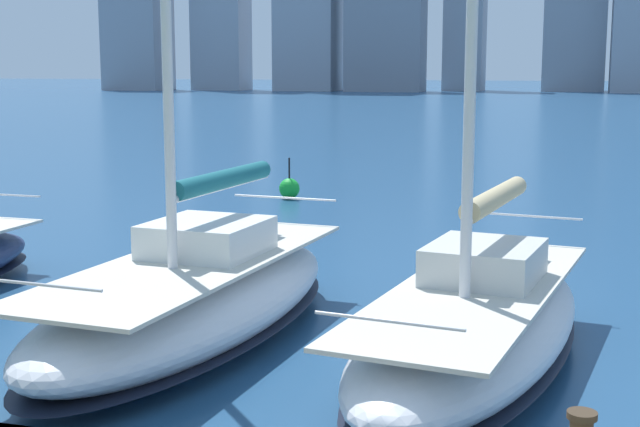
# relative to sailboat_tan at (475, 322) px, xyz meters

# --- Properties ---
(sailboat_tan) EXTENTS (3.78, 8.56, 10.22)m
(sailboat_tan) POSITION_rel_sailboat_tan_xyz_m (0.00, 0.00, 0.00)
(sailboat_tan) COLOR white
(sailboat_tan) RESTS_ON ground
(sailboat_teal) EXTENTS (3.61, 8.65, 12.88)m
(sailboat_teal) POSITION_rel_sailboat_tan_xyz_m (4.53, -0.09, 0.07)
(sailboat_teal) COLOR white
(sailboat_teal) RESTS_ON ground
(channel_buoy) EXTENTS (0.70, 0.70, 1.40)m
(channel_buoy) POSITION_rel_sailboat_tan_xyz_m (7.96, -15.64, -0.35)
(channel_buoy) COLOR green
(channel_buoy) RESTS_ON ground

